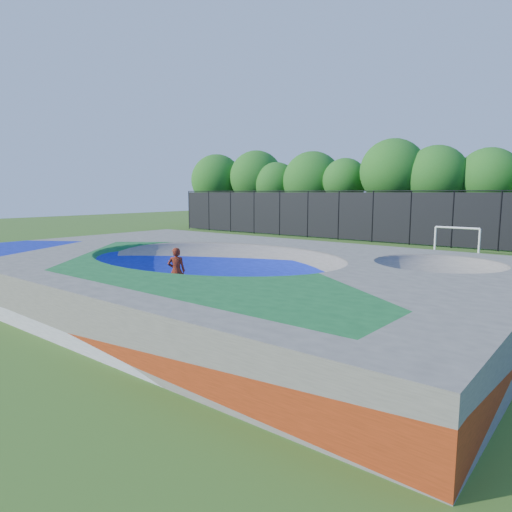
% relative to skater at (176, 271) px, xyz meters
% --- Properties ---
extents(ground, '(120.00, 120.00, 0.00)m').
position_rel_skater_xyz_m(ground, '(0.83, 1.15, -0.92)').
color(ground, '#2F5618').
rests_on(ground, ground).
extents(skate_deck, '(22.00, 14.00, 1.50)m').
position_rel_skater_xyz_m(skate_deck, '(0.83, 1.15, -0.17)').
color(skate_deck, gray).
rests_on(skate_deck, ground).
extents(skater, '(0.79, 0.77, 1.83)m').
position_rel_skater_xyz_m(skater, '(0.00, 0.00, 0.00)').
color(skater, red).
rests_on(skater, ground).
extents(skateboard, '(0.74, 0.67, 0.05)m').
position_rel_skater_xyz_m(skateboard, '(0.00, 0.00, -0.89)').
color(skateboard, black).
rests_on(skateboard, ground).
extents(soccer_goal, '(2.72, 0.12, 1.79)m').
position_rel_skater_xyz_m(soccer_goal, '(5.24, 18.17, 0.32)').
color(soccer_goal, white).
rests_on(soccer_goal, ground).
extents(fence, '(48.09, 0.09, 4.04)m').
position_rel_skater_xyz_m(fence, '(0.83, 22.15, 1.18)').
color(fence, black).
rests_on(fence, ground).
extents(treeline, '(53.62, 8.05, 8.43)m').
position_rel_skater_xyz_m(treeline, '(-2.43, 27.43, 4.16)').
color(treeline, '#453322').
rests_on(treeline, ground).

